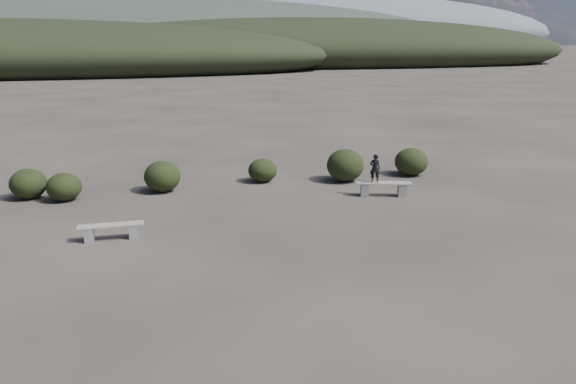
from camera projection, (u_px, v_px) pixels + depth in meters
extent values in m
plane|color=#302A25|center=(321.00, 279.00, 12.63)|extent=(1200.00, 1200.00, 0.00)
cube|color=gray|center=(89.00, 234.00, 14.93)|extent=(0.24, 0.33, 0.38)
cube|color=gray|center=(134.00, 231.00, 15.21)|extent=(0.24, 0.33, 0.38)
cube|color=gray|center=(111.00, 225.00, 15.01)|extent=(1.72, 0.36, 0.05)
cube|color=gray|center=(364.00, 190.00, 19.35)|extent=(0.37, 0.44, 0.43)
cube|color=gray|center=(402.00, 190.00, 19.28)|extent=(0.37, 0.44, 0.43)
cube|color=gray|center=(383.00, 183.00, 19.26)|extent=(1.96, 0.97, 0.05)
imported|color=black|center=(375.00, 168.00, 19.14)|extent=(0.42, 0.35, 0.99)
ellipsoid|color=black|center=(64.00, 187.00, 18.71)|extent=(1.14, 1.14, 0.94)
ellipsoid|color=black|center=(162.00, 176.00, 19.82)|extent=(1.28, 1.28, 1.10)
ellipsoid|color=black|center=(263.00, 170.00, 21.23)|extent=(1.10, 1.10, 0.88)
ellipsoid|color=black|center=(345.00, 165.00, 21.28)|extent=(1.41, 1.41, 1.24)
ellipsoid|color=black|center=(411.00, 162.00, 22.25)|extent=(1.31, 1.31, 1.09)
ellipsoid|color=black|center=(28.00, 184.00, 18.95)|extent=(1.21, 1.21, 1.02)
ellipsoid|color=black|center=(2.00, 57.00, 90.02)|extent=(110.00, 40.00, 12.00)
ellipsoid|color=black|center=(320.00, 51.00, 123.10)|extent=(120.00, 44.00, 14.00)
ellipsoid|color=#2E382E|center=(151.00, 40.00, 160.80)|extent=(190.00, 64.00, 24.00)
ellipsoid|color=slate|center=(276.00, 32.00, 307.42)|extent=(340.00, 110.00, 44.00)
ellipsoid|color=#8B939C|center=(97.00, 30.00, 376.06)|extent=(460.00, 140.00, 56.00)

